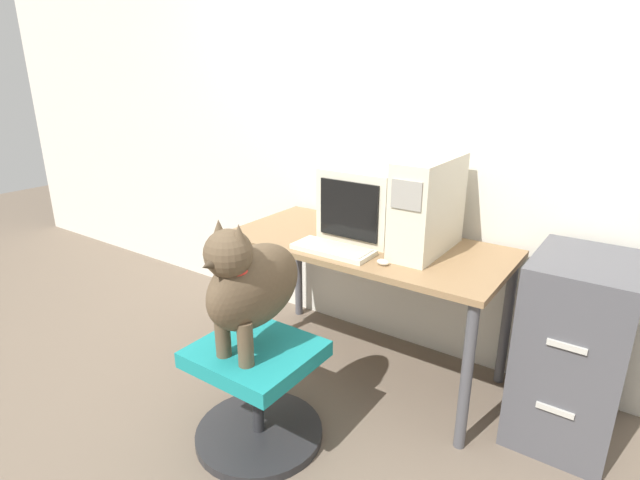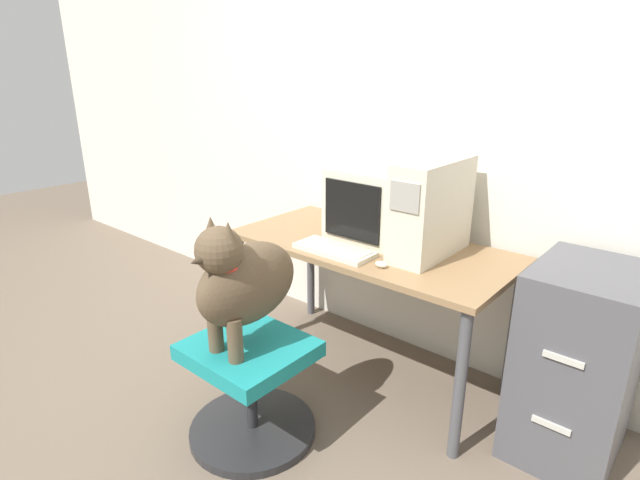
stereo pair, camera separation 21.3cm
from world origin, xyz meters
name	(u,v)px [view 2 (the right image)]	position (x,y,z in m)	size (l,w,h in m)	color
ground_plane	(326,397)	(0.00, 0.00, 0.00)	(12.00, 12.00, 0.00)	#6B5B4C
wall_back	(418,127)	(0.00, 0.77, 1.30)	(8.00, 0.05, 2.60)	silver
desk	(370,259)	(0.00, 0.35, 0.66)	(1.46, 0.70, 0.75)	olive
crt_monitor	(377,202)	(-0.05, 0.47, 0.93)	(0.40, 0.44, 0.37)	beige
pc_tower	(432,208)	(0.30, 0.41, 0.98)	(0.19, 0.51, 0.46)	beige
keyboard	(334,250)	(-0.06, 0.13, 0.76)	(0.41, 0.17, 0.03)	beige
computer_mouse	(381,264)	(0.22, 0.12, 0.76)	(0.06, 0.04, 0.03)	beige
office_chair	(251,387)	(-0.09, -0.42, 0.25)	(0.58, 0.58, 0.47)	#262628
dog	(242,280)	(-0.09, -0.43, 0.78)	(0.23, 0.52, 0.59)	brown
filing_cabinet	(576,363)	(1.02, 0.42, 0.43)	(0.42, 0.54, 0.86)	#4C4C51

